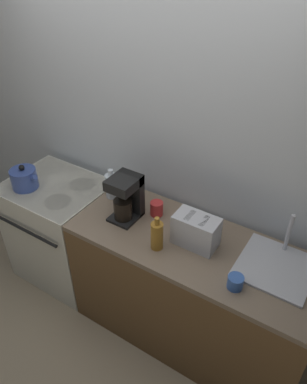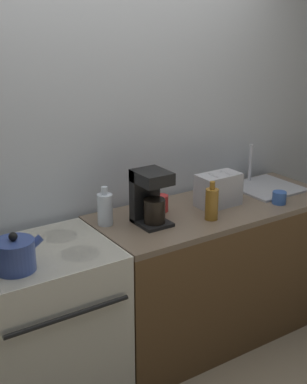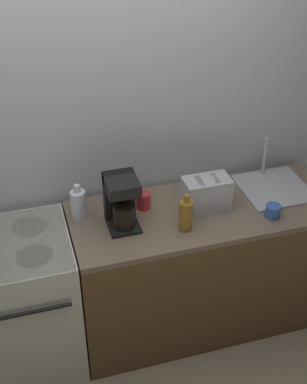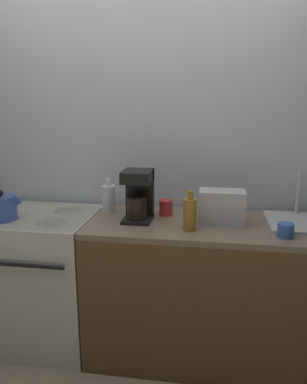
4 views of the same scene
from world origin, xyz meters
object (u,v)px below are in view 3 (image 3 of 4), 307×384
(coffee_maker, at_px, (121,200))
(cup_red, at_px, (143,200))
(stove, at_px, (12,304))
(toaster, at_px, (206,194))
(bottle_amber, at_px, (186,215))
(bottle_clear, at_px, (79,205))
(cup_blue, at_px, (273,211))

(coffee_maker, xyz_separation_m, cup_red, (0.16, 0.12, -0.12))
(stove, xyz_separation_m, cup_red, (0.85, 0.13, 0.50))
(coffee_maker, bearing_deg, toaster, 0.43)
(bottle_amber, height_order, cup_red, bottle_amber)
(bottle_clear, height_order, cup_red, bottle_clear)
(coffee_maker, xyz_separation_m, cup_blue, (0.86, -0.19, -0.13))
(toaster, height_order, cup_red, toaster)
(bottle_clear, height_order, cup_blue, bottle_clear)
(cup_blue, distance_m, cup_red, 0.77)
(coffee_maker, xyz_separation_m, bottle_clear, (-0.23, 0.12, -0.07))
(stove, relative_size, bottle_clear, 3.98)
(cup_blue, xyz_separation_m, cup_red, (-0.70, 0.31, 0.01))
(coffee_maker, height_order, cup_red, coffee_maker)
(cup_blue, bearing_deg, toaster, 151.01)
(bottle_clear, distance_m, bottle_amber, 0.62)
(coffee_maker, relative_size, cup_red, 3.13)
(toaster, bearing_deg, cup_red, 162.15)
(toaster, relative_size, bottle_amber, 1.18)
(stove, distance_m, cup_blue, 1.64)
(cup_red, bearing_deg, cup_blue, -23.57)
(cup_red, bearing_deg, stove, -171.14)
(stove, distance_m, bottle_clear, 0.72)
(stove, relative_size, bottle_amber, 3.90)
(bottle_amber, bearing_deg, stove, 172.21)
(cup_blue, bearing_deg, stove, 173.60)
(toaster, bearing_deg, bottle_clear, 171.04)
(bottle_clear, relative_size, cup_blue, 2.58)
(bottle_amber, bearing_deg, cup_red, 122.50)
(bottle_amber, height_order, cup_blue, bottle_amber)
(toaster, height_order, bottle_amber, bottle_amber)
(stove, height_order, coffee_maker, coffee_maker)
(bottle_amber, xyz_separation_m, cup_red, (-0.17, 0.27, -0.05))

